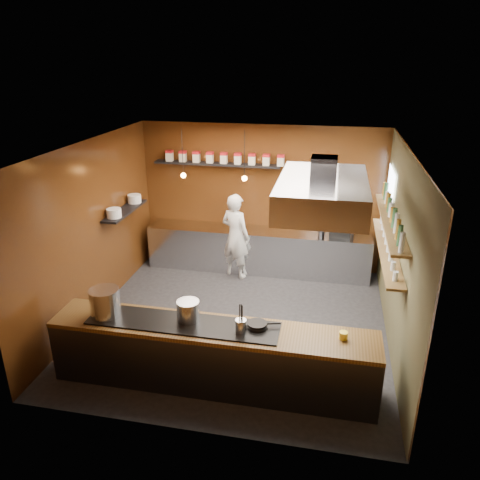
% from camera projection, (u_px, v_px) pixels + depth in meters
% --- Properties ---
extents(floor, '(5.00, 5.00, 0.00)m').
position_uv_depth(floor, '(237.00, 323.00, 7.98)').
color(floor, black).
rests_on(floor, ground).
extents(back_wall, '(5.00, 0.00, 5.00)m').
position_uv_depth(back_wall, '(261.00, 198.00, 9.70)').
color(back_wall, '#39180A').
rests_on(back_wall, ground).
extents(left_wall, '(0.00, 5.00, 5.00)m').
position_uv_depth(left_wall, '(92.00, 231.00, 7.89)').
color(left_wall, '#39180A').
rests_on(left_wall, ground).
extents(right_wall, '(0.00, 5.00, 5.00)m').
position_uv_depth(right_wall, '(400.00, 255.00, 6.97)').
color(right_wall, brown).
rests_on(right_wall, ground).
extents(ceiling, '(5.00, 5.00, 0.00)m').
position_uv_depth(ceiling, '(236.00, 148.00, 6.87)').
color(ceiling, silver).
rests_on(ceiling, back_wall).
extents(window_pane, '(0.00, 1.00, 1.00)m').
position_uv_depth(window_pane, '(389.00, 197.00, 8.37)').
color(window_pane, white).
rests_on(window_pane, right_wall).
extents(prep_counter, '(4.60, 0.65, 0.90)m').
position_uv_depth(prep_counter, '(258.00, 250.00, 9.79)').
color(prep_counter, silver).
rests_on(prep_counter, floor).
extents(pass_counter, '(4.40, 0.72, 0.94)m').
position_uv_depth(pass_counter, '(212.00, 356.00, 6.35)').
color(pass_counter, '#38383D').
rests_on(pass_counter, floor).
extents(tin_shelf, '(2.60, 0.26, 0.04)m').
position_uv_depth(tin_shelf, '(217.00, 164.00, 9.48)').
color(tin_shelf, black).
rests_on(tin_shelf, back_wall).
extents(plate_shelf, '(0.30, 1.40, 0.04)m').
position_uv_depth(plate_shelf, '(125.00, 211.00, 8.75)').
color(plate_shelf, black).
rests_on(plate_shelf, left_wall).
extents(bottle_shelf_upper, '(0.26, 2.80, 0.04)m').
position_uv_depth(bottle_shelf_upper, '(391.00, 221.00, 7.11)').
color(bottle_shelf_upper, brown).
rests_on(bottle_shelf_upper, right_wall).
extents(bottle_shelf_lower, '(0.26, 2.80, 0.04)m').
position_uv_depth(bottle_shelf_lower, '(387.00, 249.00, 7.29)').
color(bottle_shelf_lower, brown).
rests_on(bottle_shelf_lower, right_wall).
extents(extractor_hood, '(1.20, 2.00, 0.72)m').
position_uv_depth(extractor_hood, '(322.00, 192.00, 6.45)').
color(extractor_hood, '#38383D').
rests_on(extractor_hood, ceiling).
extents(pendant_left, '(0.10, 0.10, 0.95)m').
position_uv_depth(pendant_left, '(183.00, 173.00, 8.99)').
color(pendant_left, black).
rests_on(pendant_left, ceiling).
extents(pendant_right, '(0.10, 0.10, 0.95)m').
position_uv_depth(pendant_right, '(244.00, 176.00, 8.77)').
color(pendant_right, black).
rests_on(pendant_right, ceiling).
extents(storage_tins, '(2.43, 0.13, 0.22)m').
position_uv_depth(storage_tins, '(224.00, 158.00, 9.40)').
color(storage_tins, beige).
rests_on(storage_tins, tin_shelf).
extents(plate_stacks, '(0.26, 1.16, 0.16)m').
position_uv_depth(plate_stacks, '(125.00, 206.00, 8.71)').
color(plate_stacks, white).
rests_on(plate_stacks, plate_shelf).
extents(bottles, '(0.06, 2.66, 0.24)m').
position_uv_depth(bottles, '(392.00, 212.00, 7.06)').
color(bottles, silver).
rests_on(bottles, bottle_shelf_upper).
extents(wine_glasses, '(0.07, 2.37, 0.13)m').
position_uv_depth(wine_glasses, '(388.00, 244.00, 7.25)').
color(wine_glasses, silver).
rests_on(wine_glasses, bottle_shelf_lower).
extents(stockpot_large, '(0.50, 0.50, 0.40)m').
position_uv_depth(stockpot_large, '(105.00, 303.00, 6.35)').
color(stockpot_large, silver).
rests_on(stockpot_large, pass_counter).
extents(stockpot_small, '(0.41, 0.41, 0.29)m').
position_uv_depth(stockpot_small, '(188.00, 311.00, 6.25)').
color(stockpot_small, '#B9BCC1').
rests_on(stockpot_small, pass_counter).
extents(utensil_crock, '(0.17, 0.17, 0.19)m').
position_uv_depth(utensil_crock, '(241.00, 326.00, 6.00)').
color(utensil_crock, silver).
rests_on(utensil_crock, pass_counter).
extents(frying_pan, '(0.44, 0.28, 0.07)m').
position_uv_depth(frying_pan, '(257.00, 325.00, 6.13)').
color(frying_pan, black).
rests_on(frying_pan, pass_counter).
extents(butter_jar, '(0.14, 0.14, 0.10)m').
position_uv_depth(butter_jar, '(343.00, 335.00, 5.91)').
color(butter_jar, yellow).
rests_on(butter_jar, pass_counter).
extents(espresso_machine, '(0.49, 0.47, 0.42)m').
position_uv_depth(espresso_machine, '(342.00, 226.00, 9.27)').
color(espresso_machine, black).
rests_on(espresso_machine, prep_counter).
extents(chef, '(0.75, 0.65, 1.75)m').
position_uv_depth(chef, '(235.00, 236.00, 9.39)').
color(chef, white).
rests_on(chef, floor).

